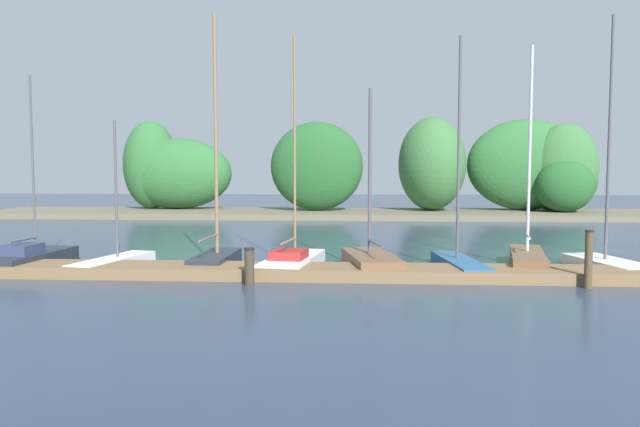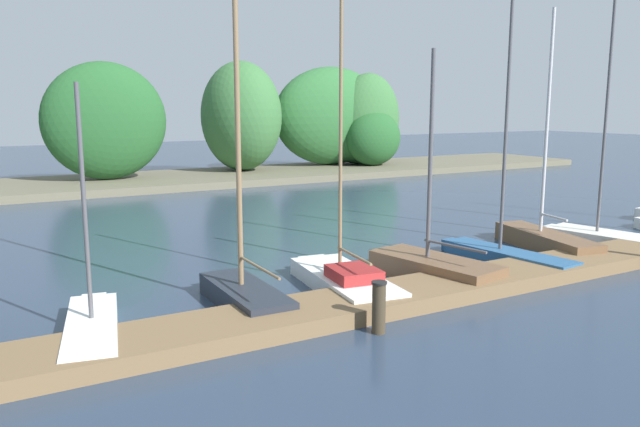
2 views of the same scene
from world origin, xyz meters
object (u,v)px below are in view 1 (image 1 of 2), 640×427
sailboat_2 (217,254)px  mooring_piling_2 (589,259)px  sailboat_3 (294,259)px  sailboat_0 (33,257)px  mooring_piling_1 (249,266)px  sailboat_5 (458,260)px  sailboat_7 (607,260)px  sailboat_6 (527,257)px  sailboat_1 (116,261)px  sailboat_4 (370,260)px

sailboat_2 → mooring_piling_2: 11.49m
sailboat_3 → mooring_piling_2: 8.95m
sailboat_0 → sailboat_3: 8.86m
mooring_piling_1 → mooring_piling_2: bearing=0.9°
sailboat_5 → sailboat_7: bearing=-91.6°
sailboat_0 → mooring_piling_2: sailboat_0 is taller
sailboat_0 → sailboat_6: 16.67m
sailboat_0 → sailboat_5: (14.25, 0.22, 0.00)m
mooring_piling_2 → sailboat_3: bearing=162.3°
sailboat_2 → mooring_piling_1: bearing=-149.4°
sailboat_2 → sailboat_1: bearing=96.9°
sailboat_3 → sailboat_0: bearing=99.6°
sailboat_6 → mooring_piling_1: bearing=124.5°
sailboat_0 → sailboat_6: bearing=-83.6°
sailboat_6 → sailboat_1: bearing=106.5°
sailboat_7 → mooring_piling_1: sailboat_7 is taller
sailboat_3 → sailboat_5: size_ratio=1.01×
sailboat_2 → mooring_piling_2: sailboat_2 is taller
sailboat_7 → mooring_piling_1: size_ratio=7.75×
sailboat_2 → sailboat_6: 10.44m
sailboat_2 → mooring_piling_1: sailboat_2 is taller
sailboat_5 → sailboat_1: bearing=84.6°
sailboat_2 → sailboat_4: (5.16, -0.35, -0.13)m
sailboat_0 → mooring_piling_1: size_ratio=6.06×
mooring_piling_2 → sailboat_0: bearing=172.0°
sailboat_5 → sailboat_0: bearing=84.4°
sailboat_4 → sailboat_5: size_ratio=0.78×
sailboat_5 → mooring_piling_2: (3.11, -2.66, 0.47)m
sailboat_2 → sailboat_5: sailboat_2 is taller
sailboat_1 → sailboat_3: bearing=-75.9°
sailboat_4 → sailboat_6: sailboat_6 is taller
sailboat_4 → sailboat_5: 2.87m
sailboat_3 → mooring_piling_1: (-0.95, -2.86, 0.22)m
sailboat_0 → sailboat_2: (6.23, 0.36, 0.13)m
sailboat_2 → mooring_piling_2: (11.14, -2.81, 0.34)m
sailboat_7 → mooring_piling_1: 11.69m
sailboat_3 → sailboat_4: sailboat_3 is taller
mooring_piling_2 → mooring_piling_1: bearing=-179.1°
sailboat_6 → sailboat_7: sailboat_7 is taller
sailboat_2 → sailboat_7: sailboat_2 is taller
mooring_piling_2 → sailboat_4: bearing=157.7°
sailboat_3 → sailboat_2: bearing=96.0°
sailboat_4 → sailboat_7: bearing=-96.5°
sailboat_2 → sailboat_3: bearing=-90.8°
sailboat_1 → mooring_piling_2: bearing=-88.1°
mooring_piling_2 → sailboat_1: bearing=170.4°
sailboat_3 → sailboat_6: size_ratio=1.04×
sailboat_6 → sailboat_7: (2.49, -0.24, -0.05)m
sailboat_7 → mooring_piling_2: (-1.78, -3.07, 0.48)m
sailboat_4 → mooring_piling_1: size_ratio=5.54×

